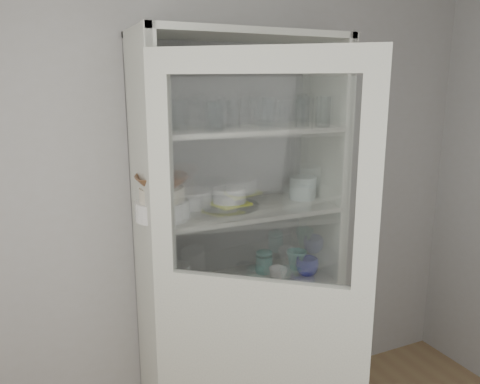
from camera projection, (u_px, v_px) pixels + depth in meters
name	position (u px, v px, depth m)	size (l,w,h in m)	color
wall_back	(188.00, 194.00, 2.46)	(3.60, 0.02, 2.60)	#AAA9A5
pantry_cabinet	(235.00, 263.00, 2.48)	(1.00, 0.45, 2.10)	#BABCB2
cupboard_door	(258.00, 330.00, 1.93)	(0.73, 0.59, 2.00)	#BABCB2
tumbler_0	(163.00, 117.00, 1.98)	(0.07, 0.07, 0.13)	silver
tumbler_1	(216.00, 117.00, 2.02)	(0.06, 0.06, 0.13)	silver
tumbler_2	(214.00, 117.00, 2.04)	(0.06, 0.06, 0.13)	silver
tumbler_3	(267.00, 114.00, 2.12)	(0.07, 0.07, 0.14)	silver
tumbler_4	(284.00, 114.00, 2.21)	(0.06, 0.06, 0.13)	silver
tumbler_5	(323.00, 112.00, 2.25)	(0.07, 0.07, 0.15)	silver
tumbler_6	(302.00, 113.00, 2.22)	(0.07, 0.07, 0.14)	silver
tumbler_7	(157.00, 114.00, 2.06)	(0.07, 0.07, 0.15)	silver
tumbler_8	(169.00, 116.00, 2.08)	(0.06, 0.06, 0.12)	silver
tumbler_9	(234.00, 113.00, 2.22)	(0.07, 0.07, 0.13)	silver
tumbler_10	(211.00, 114.00, 2.18)	(0.06, 0.06, 0.13)	silver
tumbler_11	(263.00, 112.00, 2.26)	(0.07, 0.07, 0.14)	silver
goblet_0	(200.00, 109.00, 2.23)	(0.08, 0.08, 0.18)	silver
goblet_1	(222.00, 110.00, 2.29)	(0.07, 0.07, 0.16)	silver
goblet_2	(255.00, 108.00, 2.38)	(0.08, 0.08, 0.17)	silver
goblet_3	(303.00, 107.00, 2.49)	(0.08, 0.08, 0.17)	silver
plate_stack_front	(163.00, 210.00, 2.13)	(0.24, 0.24, 0.08)	white
plate_stack_back	(193.00, 198.00, 2.35)	(0.20, 0.20, 0.08)	white
cream_bowl	(162.00, 194.00, 2.11)	(0.20, 0.20, 0.06)	beige
terracotta_bowl	(162.00, 181.00, 2.10)	(0.24, 0.24, 0.06)	brown
glass_platter	(229.00, 206.00, 2.34)	(0.30, 0.30, 0.02)	silver
yellow_trivet	(229.00, 203.00, 2.33)	(0.17, 0.17, 0.01)	yellow
white_ramekin	(229.00, 195.00, 2.32)	(0.16, 0.16, 0.07)	white
grey_bowl_stack	(303.00, 188.00, 2.51)	(0.14, 0.14, 0.12)	silver
mug_blue	(307.00, 267.00, 2.51)	(0.12, 0.12, 0.10)	navy
mug_teal	(297.00, 260.00, 2.59)	(0.11, 0.11, 0.11)	teal
mug_white	(278.00, 276.00, 2.39)	(0.10, 0.10, 0.09)	white
teal_jar	(264.00, 263.00, 2.54)	(0.09, 0.09, 0.11)	teal
measuring_cups	(232.00, 286.00, 2.33)	(0.09, 0.09, 0.04)	#ADB0BF
white_canister	(178.00, 279.00, 2.29)	(0.12, 0.12, 0.14)	white
cream_dish	(219.00, 351.00, 2.45)	(0.24, 0.24, 0.08)	beige
tin_box	(296.00, 334.00, 2.63)	(0.20, 0.14, 0.06)	gray
tumbler_12	(181.00, 115.00, 2.06)	(0.07, 0.07, 0.14)	silver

